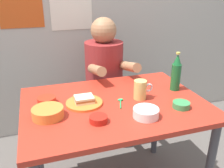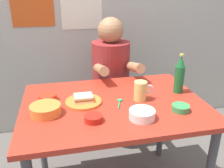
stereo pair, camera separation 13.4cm
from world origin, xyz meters
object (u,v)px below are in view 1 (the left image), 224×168
(person_seated, at_px, (104,66))
(stool, at_px, (105,109))
(dining_table, at_px, (114,115))
(beer_bottle, at_px, (176,73))
(sambal_bowl_red, at_px, (98,119))
(beer_mug, at_px, (141,90))
(plate_orange, at_px, (84,103))
(sandwich, at_px, (84,99))

(person_seated, bearing_deg, stool, 90.00)
(stool, bearing_deg, dining_table, -100.58)
(beer_bottle, relative_size, sambal_bowl_red, 2.73)
(beer_bottle, bearing_deg, sambal_bowl_red, -157.65)
(beer_mug, bearing_deg, plate_orange, 174.73)
(beer_mug, distance_m, sambal_bowl_red, 0.38)
(dining_table, xyz_separation_m, sandwich, (-0.18, 0.03, 0.13))
(dining_table, relative_size, sambal_bowl_red, 11.46)
(sandwich, relative_size, sambal_bowl_red, 1.15)
(beer_mug, xyz_separation_m, sambal_bowl_red, (-0.32, -0.19, -0.04))
(dining_table, height_order, plate_orange, plate_orange)
(dining_table, bearing_deg, person_seated, 79.23)
(sandwich, distance_m, beer_mug, 0.35)
(sambal_bowl_red, bearing_deg, sandwich, 96.96)
(dining_table, bearing_deg, beer_mug, 0.04)
(beer_bottle, bearing_deg, stool, 120.11)
(stool, bearing_deg, sandwich, -116.56)
(beer_mug, bearing_deg, person_seated, 94.88)
(person_seated, height_order, sandwich, person_seated)
(stool, distance_m, sambal_bowl_red, 0.96)
(stool, distance_m, sandwich, 0.79)
(sandwich, distance_m, sambal_bowl_red, 0.23)
(person_seated, relative_size, sambal_bowl_red, 7.49)
(stool, height_order, beer_mug, beer_mug)
(stool, xyz_separation_m, person_seated, (-0.00, -0.01, 0.42))
(sandwich, bearing_deg, stool, 63.44)
(stool, xyz_separation_m, beer_mug, (0.05, -0.63, 0.45))
(beer_bottle, distance_m, sambal_bowl_red, 0.66)
(beer_mug, relative_size, sambal_bowl_red, 1.31)
(sandwich, relative_size, beer_bottle, 0.42)
(plate_orange, bearing_deg, sandwich, 90.00)
(sandwich, bearing_deg, beer_bottle, 2.04)
(sambal_bowl_red, bearing_deg, beer_bottle, 22.35)
(dining_table, relative_size, sandwich, 10.00)
(stool, bearing_deg, beer_mug, -85.20)
(person_seated, bearing_deg, dining_table, -100.77)
(person_seated, height_order, beer_mug, person_seated)
(plate_orange, xyz_separation_m, beer_bottle, (0.63, 0.02, 0.11))
(person_seated, xyz_separation_m, sambal_bowl_red, (-0.27, -0.81, -0.01))
(sambal_bowl_red, bearing_deg, person_seated, 71.55)
(stool, bearing_deg, beer_bottle, -59.89)
(plate_orange, relative_size, sambal_bowl_red, 2.29)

